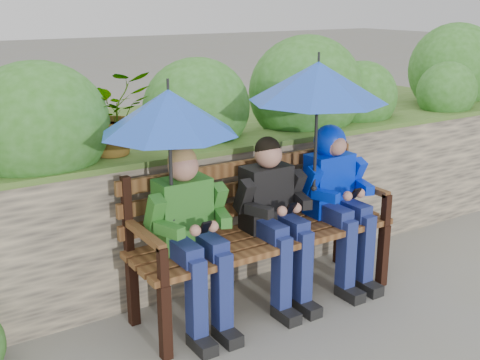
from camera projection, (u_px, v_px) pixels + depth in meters
ground at (248, 322)px, 3.95m from camera, size 60.00×60.00×0.00m
garden_backdrop at (141, 172)px, 5.02m from camera, size 8.00×2.87×1.84m
park_bench at (259, 223)px, 4.11m from camera, size 1.89×0.55×1.00m
boy_left at (191, 230)px, 3.71m from camera, size 0.51×0.59×1.18m
boy_middle at (275, 212)px, 4.04m from camera, size 0.49×0.57×1.16m
boy_right at (337, 191)px, 4.33m from camera, size 0.50×0.61×1.18m
umbrella_left at (169, 112)px, 3.45m from camera, size 0.82×0.82×0.87m
umbrella_right at (318, 82)px, 3.96m from camera, size 0.93×0.93×0.95m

